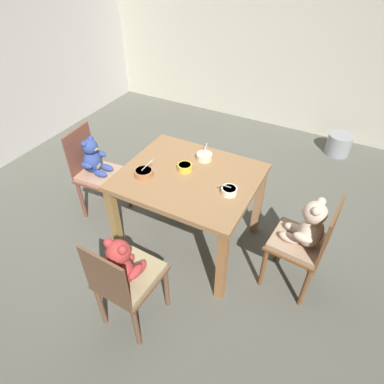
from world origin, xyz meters
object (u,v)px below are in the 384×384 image
(porridge_bowl_cream_far_center, at_px, (204,156))
(teddy_chair_near_left, at_px, (95,166))
(teddy_chair_near_front, at_px, (124,272))
(teddy_chair_near_right, at_px, (306,234))
(metal_pail, at_px, (339,144))
(dining_table, at_px, (189,186))
(porridge_bowl_yellow_center, at_px, (185,167))
(porridge_bowl_white_near_right, at_px, (229,191))
(porridge_bowl_terracotta_near_left, at_px, (144,173))

(porridge_bowl_cream_far_center, bearing_deg, teddy_chair_near_left, -162.74)
(teddy_chair_near_front, bearing_deg, porridge_bowl_cream_far_center, 2.46)
(teddy_chair_near_right, bearing_deg, metal_pail, -84.75)
(dining_table, bearing_deg, teddy_chair_near_left, -177.44)
(teddy_chair_near_left, bearing_deg, porridge_bowl_yellow_center, 1.33)
(teddy_chair_near_right, bearing_deg, teddy_chair_near_left, 5.82)
(dining_table, bearing_deg, teddy_chair_near_front, -90.24)
(porridge_bowl_yellow_center, xyz_separation_m, metal_pail, (1.01, 2.11, -0.64))
(porridge_bowl_yellow_center, height_order, porridge_bowl_white_near_right, porridge_bowl_white_near_right)
(porridge_bowl_cream_far_center, height_order, porridge_bowl_terracotta_near_left, porridge_bowl_terracotta_near_left)
(teddy_chair_near_right, bearing_deg, porridge_bowl_yellow_center, 1.66)
(teddy_chair_near_front, xyz_separation_m, porridge_bowl_terracotta_near_left, (-0.31, 0.71, 0.22))
(teddy_chair_near_front, height_order, teddy_chair_near_left, teddy_chair_near_left)
(porridge_bowl_white_near_right, relative_size, metal_pail, 0.41)
(teddy_chair_near_left, xyz_separation_m, porridge_bowl_cream_far_center, (0.96, 0.30, 0.23))
(teddy_chair_near_right, bearing_deg, teddy_chair_near_front, 46.95)
(teddy_chair_near_left, bearing_deg, teddy_chair_near_front, -45.34)
(porridge_bowl_cream_far_center, height_order, porridge_bowl_yellow_center, porridge_bowl_cream_far_center)
(dining_table, bearing_deg, metal_pail, 66.27)
(porridge_bowl_terracotta_near_left, bearing_deg, porridge_bowl_white_near_right, 8.66)
(porridge_bowl_white_near_right, distance_m, metal_pail, 2.37)
(porridge_bowl_yellow_center, relative_size, porridge_bowl_white_near_right, 1.00)
(teddy_chair_near_left, xyz_separation_m, porridge_bowl_terracotta_near_left, (0.64, -0.12, 0.23))
(porridge_bowl_white_near_right, bearing_deg, dining_table, 170.40)
(teddy_chair_near_right, distance_m, porridge_bowl_yellow_center, 1.03)
(teddy_chair_near_front, bearing_deg, porridge_bowl_terracotta_near_left, 26.41)
(teddy_chair_near_left, relative_size, porridge_bowl_cream_far_center, 6.30)
(teddy_chair_near_left, xyz_separation_m, porridge_bowl_white_near_right, (1.31, -0.02, 0.23))
(teddy_chair_near_front, xyz_separation_m, porridge_bowl_white_near_right, (0.37, 0.81, 0.22))
(teddy_chair_near_right, height_order, porridge_bowl_cream_far_center, teddy_chair_near_right)
(teddy_chair_near_left, relative_size, porridge_bowl_white_near_right, 7.49)
(teddy_chair_near_right, height_order, metal_pail, teddy_chair_near_right)
(teddy_chair_near_right, relative_size, porridge_bowl_terracotta_near_left, 5.78)
(porridge_bowl_terracotta_near_left, height_order, metal_pail, porridge_bowl_terracotta_near_left)
(porridge_bowl_cream_far_center, bearing_deg, porridge_bowl_white_near_right, -41.66)
(teddy_chair_near_right, relative_size, porridge_bowl_white_near_right, 7.39)
(teddy_chair_near_front, distance_m, teddy_chair_near_right, 1.28)
(dining_table, relative_size, teddy_chair_near_left, 1.19)
(teddy_chair_near_front, relative_size, teddy_chair_near_right, 0.97)
(porridge_bowl_white_near_right, height_order, metal_pail, porridge_bowl_white_near_right)
(dining_table, relative_size, porridge_bowl_cream_far_center, 7.53)
(porridge_bowl_terracotta_near_left, relative_size, porridge_bowl_yellow_center, 1.28)
(teddy_chair_near_left, bearing_deg, metal_pail, 45.07)
(teddy_chair_near_front, distance_m, porridge_bowl_yellow_center, 0.94)
(porridge_bowl_white_near_right, bearing_deg, porridge_bowl_cream_far_center, 138.34)
(dining_table, bearing_deg, porridge_bowl_terracotta_near_left, -152.18)
(teddy_chair_near_left, relative_size, teddy_chair_near_right, 1.01)
(teddy_chair_near_right, distance_m, porridge_bowl_cream_far_center, 1.00)
(metal_pail, bearing_deg, teddy_chair_near_right, -89.87)
(dining_table, relative_size, teddy_chair_near_front, 1.25)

